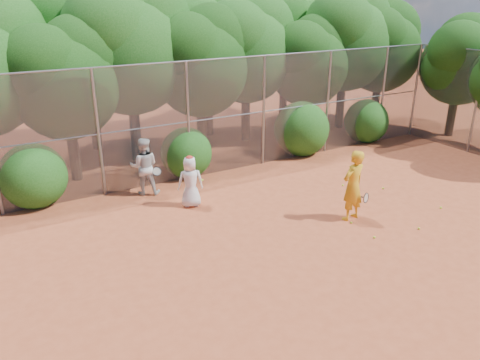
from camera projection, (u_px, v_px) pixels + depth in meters
ground at (322, 243)px, 12.07m from camera, size 80.00×80.00×0.00m
fence_back at (212, 117)px, 16.10m from camera, size 20.05×0.09×4.03m
fence_side at (477, 102)px, 18.35m from camera, size 0.09×6.09×4.03m
tree_2 at (65, 75)px, 15.02m from camera, size 3.99×3.47×5.47m
tree_3 at (129, 42)px, 16.69m from camera, size 4.89×4.26×6.70m
tree_4 at (200, 58)px, 17.58m from camera, size 4.19×3.64×5.73m
tree_5 at (247, 45)px, 19.28m from camera, size 4.51×3.92×6.17m
tree_6 at (309, 58)px, 19.83m from camera, size 3.86×3.36×5.29m
tree_7 at (346, 35)px, 21.18m from camera, size 4.77×4.14×6.53m
tree_8 at (382, 44)px, 22.03m from camera, size 4.25×3.70×5.82m
tree_10 at (86, 33)px, 17.92m from camera, size 5.15×4.48×7.06m
tree_11 at (208, 40)px, 20.07m from camera, size 4.64×4.03×6.35m
tree_12 at (286, 27)px, 22.51m from camera, size 5.02×4.37×6.88m
tree_13 at (461, 57)px, 20.13m from camera, size 3.86×3.36×5.29m
bush_0 at (33, 173)px, 14.02m from camera, size 2.00×2.00×2.00m
bush_1 at (186, 151)px, 16.36m from camera, size 1.80×1.80×1.80m
bush_2 at (302, 126)px, 18.59m from camera, size 2.20×2.20×2.20m
bush_3 at (366, 119)px, 20.26m from camera, size 1.90×1.90×1.90m
player_yellow at (353, 186)px, 13.03m from camera, size 0.91×0.59×2.05m
player_teen at (190, 181)px, 13.94m from camera, size 0.88×0.70×1.60m
player_white at (144, 166)px, 14.78m from camera, size 1.10×1.00×1.85m
ball_0 at (351, 223)px, 13.10m from camera, size 0.07×0.07×0.07m
ball_1 at (383, 188)px, 15.43m from camera, size 0.07×0.07×0.07m
ball_2 at (419, 228)px, 12.77m from camera, size 0.07×0.07×0.07m
ball_3 at (441, 208)px, 14.01m from camera, size 0.07×0.07×0.07m
ball_4 at (374, 237)px, 12.31m from camera, size 0.07×0.07×0.07m
ball_5 at (343, 185)px, 15.68m from camera, size 0.07×0.07×0.07m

